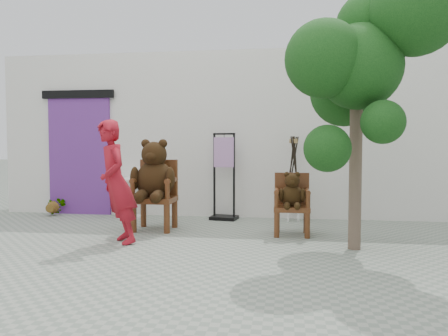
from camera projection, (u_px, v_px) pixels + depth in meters
name	position (u px, v px, depth m)	size (l,w,h in m)	color
ground_plane	(215.00, 253.00, 5.31)	(60.00, 60.00, 0.00)	gray
back_wall	(241.00, 135.00, 8.29)	(9.00, 1.00, 3.00)	silver
doorway	(80.00, 152.00, 8.22)	(1.40, 0.11, 2.33)	#612B81
chair_big	(154.00, 179.00, 6.69)	(0.69, 0.74, 1.40)	#44220E
chair_small	(292.00, 197.00, 6.34)	(0.51, 0.50, 0.92)	#44220E
person	(116.00, 182.00, 5.75)	(0.60, 0.39, 1.63)	maroon
cafe_table	(129.00, 193.00, 7.86)	(0.60, 0.60, 0.70)	white
display_stand	(224.00, 186.00, 7.63)	(0.50, 0.42, 1.51)	black
stool_bucket	(294.00, 184.00, 7.46)	(0.32, 0.32, 1.46)	white
tree	(367.00, 54.00, 5.29)	(1.98, 1.81, 3.34)	#4B3A2D
potted_plant	(55.00, 205.00, 8.10)	(0.34, 0.29, 0.38)	black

